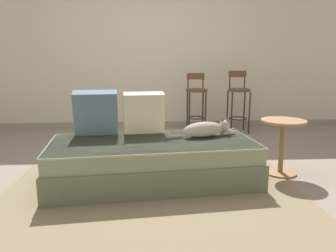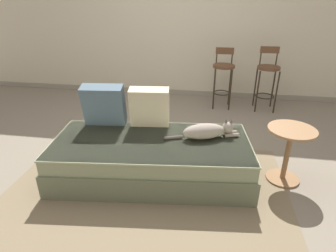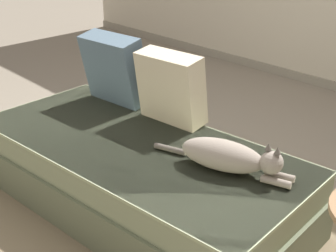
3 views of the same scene
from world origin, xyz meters
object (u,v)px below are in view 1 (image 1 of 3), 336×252
bar_stool_by_doorway (238,97)px  bar_stool_near_window (196,97)px  throw_pillow_middle (144,113)px  side_table (282,139)px  cat (206,129)px  couch (153,161)px  throw_pillow_corner (96,113)px

bar_stool_by_doorway → bar_stool_near_window: bearing=180.0°
bar_stool_by_doorway → throw_pillow_middle: bearing=-130.0°
side_table → bar_stool_by_doorway: bearing=87.6°
cat → throw_pillow_middle: bearing=162.4°
throw_pillow_middle → bar_stool_by_doorway: size_ratio=0.44×
throw_pillow_middle → bar_stool_near_window: bar_stool_near_window is taller
bar_stool_near_window → couch: bearing=-108.9°
throw_pillow_middle → cat: (0.61, -0.19, -0.14)m
side_table → throw_pillow_corner: bearing=175.4°
throw_pillow_middle → bar_stool_by_doorway: bar_stool_by_doorway is taller
bar_stool_near_window → side_table: size_ratio=1.67×
couch → bar_stool_by_doorway: bearing=56.4°
bar_stool_near_window → side_table: bar_stool_near_window is taller
throw_pillow_middle → throw_pillow_corner: bearing=-174.1°
couch → cat: bearing=15.0°
throw_pillow_middle → bar_stool_near_window: size_ratio=0.46×
couch → throw_pillow_corner: throw_pillow_corner is taller
throw_pillow_corner → cat: bearing=-7.5°
cat → bar_stool_by_doorway: bearing=66.2°
side_table → throw_pillow_middle: bearing=171.8°
throw_pillow_corner → bar_stool_by_doorway: bar_stool_by_doorway is taller
cat → side_table: (0.78, -0.01, -0.11)m
bar_stool_near_window → side_table: 2.06m
bar_stool_by_doorway → throw_pillow_corner: bearing=-137.2°
bar_stool_near_window → throw_pillow_corner: bearing=-125.3°
couch → bar_stool_by_doorway: 2.54m
throw_pillow_corner → bar_stool_near_window: size_ratio=0.48×
couch → bar_stool_by_doorway: (1.39, 2.10, 0.35)m
throw_pillow_middle → bar_stool_by_doorway: bearing=50.0°
throw_pillow_middle → side_table: bearing=-8.2°
throw_pillow_middle → cat: 0.66m
throw_pillow_corner → throw_pillow_middle: (0.48, 0.05, -0.01)m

